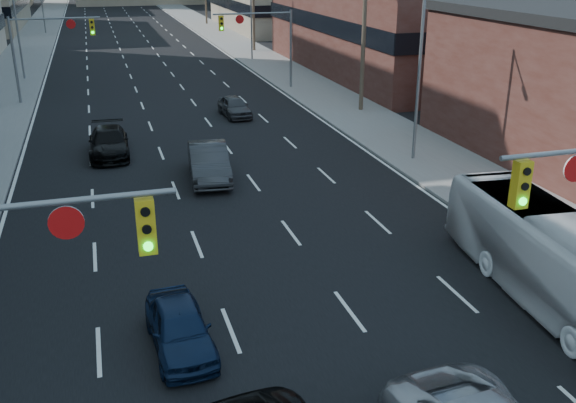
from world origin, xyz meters
The scene contains 15 objects.
road_surface centered at (0.00, 130.00, 0.01)m, with size 18.00×300.00×0.02m, color black.
sidewalk_left centered at (-11.50, 130.00, 0.07)m, with size 5.00×300.00×0.15m, color slate.
sidewalk_right centered at (11.50, 130.00, 0.07)m, with size 5.00×300.00×0.15m, color slate.
storefront_right_mid centered at (24.00, 50.00, 4.50)m, with size 20.00×30.00×9.00m, color #472119.
signal_far_left centered at (-7.68, 45.00, 4.30)m, with size 6.09×0.33×6.00m.
signal_far_right centered at (7.68, 45.00, 4.30)m, with size 6.09×0.33×6.00m.
utility_pole_block centered at (12.20, 36.00, 5.78)m, with size 2.20×0.28×11.00m.
streetlight_left_mid centered at (-10.34, 55.00, 5.05)m, with size 2.03×0.22×9.00m.
streetlight_right_near centered at (10.34, 25.00, 5.05)m, with size 2.03×0.22×9.00m.
streetlight_right_far centered at (10.34, 60.00, 5.05)m, with size 2.03×0.22×9.00m.
transit_bus centered at (7.88, 10.78, 1.41)m, with size 2.38×10.16×2.83m, color silver.
sedan_blue centered at (-3.26, 11.53, 0.65)m, with size 1.52×3.79×1.29m, color #0D1B35.
sedan_grey_center centered at (-0.05, 25.17, 0.83)m, with size 1.75×5.01×1.65m, color #2D2E30.
sedan_black_far centered at (-4.42, 30.41, 0.71)m, with size 2.00×4.93×1.43m, color black.
sedan_grey_right centered at (3.75, 37.07, 0.66)m, with size 1.56×3.88×1.32m, color #363639.
Camera 1 is at (-4.72, -3.39, 9.93)m, focal length 40.00 mm.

